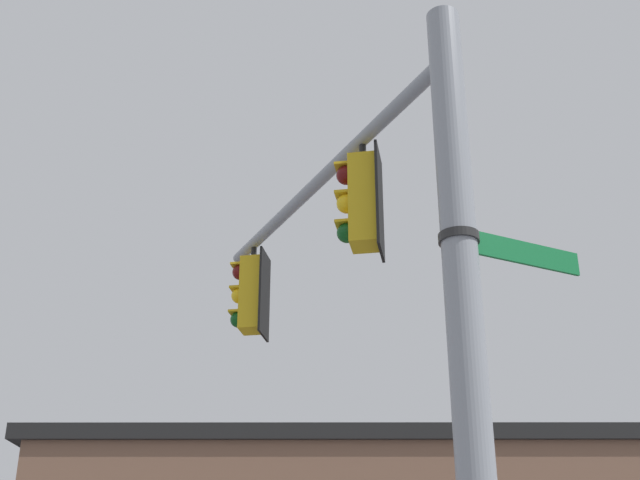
{
  "coord_description": "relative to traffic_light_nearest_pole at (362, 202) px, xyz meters",
  "views": [
    {
      "loc": [
        -6.87,
        0.02,
        1.51
      ],
      "look_at": [
        2.19,
        1.61,
        5.66
      ],
      "focal_mm": 48.08,
      "sensor_mm": 36.0,
      "label": 1
    }
  ],
  "objects": [
    {
      "name": "signal_pole",
      "position": [
        -1.33,
        -1.0,
        -2.19
      ],
      "size": [
        0.32,
        0.32,
        6.99
      ],
      "primitive_type": "cylinder",
      "color": "gray",
      "rests_on": "ground"
    },
    {
      "name": "mast_arm",
      "position": [
        0.86,
        0.61,
        0.78
      ],
      "size": [
        4.48,
        3.35,
        0.16
      ],
      "primitive_type": "cylinder",
      "rotation": [
        0.0,
        1.57,
        0.63
      ],
      "color": "gray"
    },
    {
      "name": "traffic_light_nearest_pole",
      "position": [
        0.0,
        0.0,
        0.0
      ],
      "size": [
        0.54,
        0.49,
        1.31
      ],
      "color": "black"
    },
    {
      "name": "traffic_light_mid_inner",
      "position": [
        2.55,
        1.88,
        0.0
      ],
      "size": [
        0.54,
        0.49,
        1.31
      ],
      "color": "black"
    },
    {
      "name": "street_name_sign",
      "position": [
        -1.13,
        -1.26,
        -1.11
      ],
      "size": [
        0.98,
        1.26,
        0.22
      ],
      "color": "#147238"
    }
  ]
}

